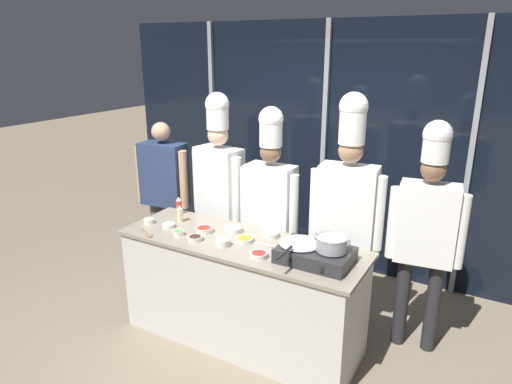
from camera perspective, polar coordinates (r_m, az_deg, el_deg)
name	(u,v)px	position (r m, az deg, el deg)	size (l,w,h in m)	color
ground_plane	(242,338)	(4.18, -1.79, -17.77)	(24.00, 24.00, 0.00)	#7F705B
window_wall_back	(325,148)	(5.12, 8.62, 5.44)	(5.20, 0.09, 2.70)	black
demo_counter	(241,291)	(3.93, -1.85, -12.29)	(2.07, 0.69, 0.92)	beige
portable_stove	(315,255)	(3.39, 7.40, -7.76)	(0.53, 0.38, 0.12)	#28282B
frying_pan	(300,241)	(3.40, 5.50, -6.11)	(0.31, 0.54, 0.05)	#ADAFB5
stock_pot	(332,243)	(3.30, 9.46, -6.34)	(0.26, 0.23, 0.11)	#93969B
squeeze_bottle_oil	(180,214)	(4.14, -9.51, -2.72)	(0.05, 0.05, 0.16)	beige
squeeze_bottle_chili	(179,206)	(4.34, -9.61, -1.70)	(0.05, 0.05, 0.17)	red
prep_bowl_ginger	(149,221)	(4.18, -13.25, -3.52)	(0.10, 0.10, 0.04)	silver
prep_bowl_onion	(169,225)	(4.06, -10.88, -4.08)	(0.11, 0.11, 0.03)	silver
prep_bowl_rice	(223,242)	(3.64, -4.21, -6.25)	(0.12, 0.12, 0.06)	silver
prep_bowl_chili_flakes	(204,229)	(3.91, -6.50, -4.66)	(0.15, 0.15, 0.04)	silver
prep_bowl_garlic	(271,234)	(3.79, 1.85, -5.27)	(0.14, 0.14, 0.04)	silver
prep_bowl_soy_glaze	(195,238)	(3.76, -7.63, -5.72)	(0.12, 0.12, 0.04)	silver
prep_bowl_scallions	(179,233)	(3.88, -9.64, -5.02)	(0.09, 0.09, 0.04)	silver
prep_bowl_shrimp	(233,229)	(3.89, -2.91, -4.67)	(0.16, 0.16, 0.05)	silver
prep_bowl_bell_pepper	(259,254)	(3.45, 0.37, -7.81)	(0.13, 0.13, 0.04)	silver
prep_bowl_carrots	(244,239)	(3.71, -1.46, -5.91)	(0.15, 0.15, 0.04)	silver
serving_spoon_slotted	(148,234)	(3.94, -13.33, -5.16)	(0.21, 0.13, 0.02)	olive
serving_spoon_solid	(271,246)	(3.62, 1.83, -6.73)	(0.21, 0.06, 0.02)	#B2B5BA
person_guest	(164,186)	(4.93, -11.41, 0.79)	(0.62, 0.30, 1.69)	#4C4C51
chef_head	(219,182)	(4.45, -4.65, 1.27)	(0.61, 0.31, 2.03)	#4C4C51
chef_sous	(270,199)	(4.09, 1.77, -0.92)	(0.58, 0.23, 1.95)	#2D3856
chef_line	(347,204)	(3.84, 11.34, -1.42)	(0.62, 0.29, 2.10)	#2D3856
chef_pastry	(427,224)	(3.80, 20.56, -3.76)	(0.58, 0.28, 1.92)	#232326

